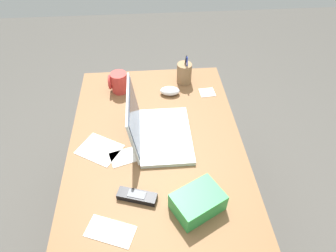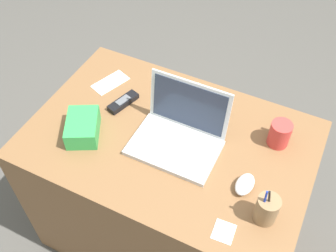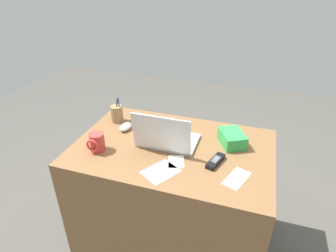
{
  "view_description": "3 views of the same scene",
  "coord_description": "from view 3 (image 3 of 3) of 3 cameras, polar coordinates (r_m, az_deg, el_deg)",
  "views": [
    {
      "loc": [
        -0.83,
        0.02,
        1.68
      ],
      "look_at": [
        0.04,
        -0.05,
        0.81
      ],
      "focal_mm": 31.63,
      "sensor_mm": 36.0,
      "label": 1
    },
    {
      "loc": [
        0.43,
        -0.88,
        1.94
      ],
      "look_at": [
        -0.01,
        0.0,
        0.81
      ],
      "focal_mm": 42.4,
      "sensor_mm": 36.0,
      "label": 2
    },
    {
      "loc": [
        -0.39,
        1.28,
        1.64
      ],
      "look_at": [
        0.05,
        -0.05,
        0.85
      ],
      "focal_mm": 30.53,
      "sensor_mm": 36.0,
      "label": 3
    }
  ],
  "objects": [
    {
      "name": "ground_plane",
      "position": [
        2.12,
        0.82,
        -21.21
      ],
      "size": [
        6.0,
        6.0,
        0.0
      ],
      "primitive_type": "plane",
      "color": "#4C4944"
    },
    {
      "name": "desk",
      "position": [
        1.84,
        0.9,
        -13.82
      ],
      "size": [
        1.1,
        0.73,
        0.75
      ],
      "primitive_type": "cube",
      "color": "brown",
      "rests_on": "ground"
    },
    {
      "name": "laptop",
      "position": [
        1.59,
        -0.37,
        -2.41
      ],
      "size": [
        0.33,
        0.25,
        0.23
      ],
      "color": "silver",
      "rests_on": "desk"
    },
    {
      "name": "computer_mouse",
      "position": [
        1.78,
        -8.49,
        -0.17
      ],
      "size": [
        0.07,
        0.1,
        0.04
      ],
      "primitive_type": "ellipsoid",
      "rotation": [
        0.0,
        0.0,
        -0.11
      ],
      "color": "white",
      "rests_on": "desk"
    },
    {
      "name": "coffee_mug_white",
      "position": [
        1.6,
        -14.03,
        -3.18
      ],
      "size": [
        0.08,
        0.09,
        0.1
      ],
      "color": "#C63833",
      "rests_on": "desk"
    },
    {
      "name": "cordless_phone",
      "position": [
        1.49,
        9.46,
        -6.94
      ],
      "size": [
        0.08,
        0.15,
        0.03
      ],
      "color": "black",
      "rests_on": "desk"
    },
    {
      "name": "pen_holder",
      "position": [
        1.87,
        -10.15,
        2.42
      ],
      "size": [
        0.08,
        0.08,
        0.16
      ],
      "color": "olive",
      "rests_on": "desk"
    },
    {
      "name": "snack_bag",
      "position": [
        1.65,
        12.68,
        -2.41
      ],
      "size": [
        0.18,
        0.2,
        0.08
      ],
      "primitive_type": "cube",
      "rotation": [
        0.0,
        0.0,
        0.49
      ],
      "color": "green",
      "rests_on": "desk"
    },
    {
      "name": "paper_note_near_laptop",
      "position": [
        1.43,
        -1.45,
        -9.1
      ],
      "size": [
        0.2,
        0.21,
        0.0
      ],
      "primitive_type": "cube",
      "rotation": [
        0.0,
        0.0,
        -0.54
      ],
      "color": "white",
      "rests_on": "desk"
    },
    {
      "name": "paper_note_left",
      "position": [
        1.42,
        13.56,
        -10.12
      ],
      "size": [
        0.13,
        0.18,
        0.0
      ],
      "primitive_type": "cube",
      "rotation": [
        0.0,
        0.0,
        -0.36
      ],
      "color": "white",
      "rests_on": "desk"
    },
    {
      "name": "paper_note_right",
      "position": [
        1.49,
        1.65,
        -7.14
      ],
      "size": [
        0.11,
        0.13,
        0.0
      ],
      "primitive_type": "cube",
      "rotation": [
        0.0,
        0.0,
        0.3
      ],
      "color": "white",
      "rests_on": "desk"
    },
    {
      "name": "paper_note_front",
      "position": [
        1.93,
        -5.93,
        1.98
      ],
      "size": [
        0.07,
        0.08,
        0.0
      ],
      "primitive_type": "cube",
      "rotation": [
        0.0,
        0.0,
        0.07
      ],
      "color": "white",
      "rests_on": "desk"
    }
  ]
}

